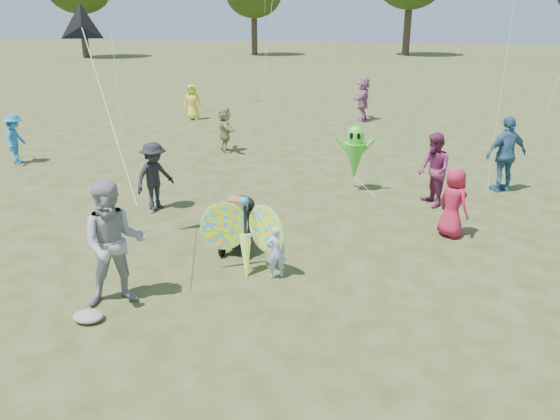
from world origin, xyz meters
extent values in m
plane|color=#51592B|center=(0.00, 0.00, 0.00)|extent=(160.00, 160.00, 0.00)
imported|color=#9CAFDD|center=(-0.17, 1.03, 0.49)|extent=(0.43, 0.37, 0.98)
imported|color=gray|center=(-2.45, -0.37, 1.03)|extent=(1.25, 1.15, 2.05)
ellipsoid|color=gray|center=(-2.65, -1.00, 0.07)|extent=(0.47, 0.38, 0.15)
imported|color=#AA1B39|center=(2.99, 3.68, 0.74)|extent=(0.82, 0.85, 1.47)
imported|color=black|center=(-3.73, 3.90, 0.81)|extent=(1.00, 1.21, 1.62)
imported|color=#315F88|center=(4.53, 7.14, 0.98)|extent=(1.24, 0.97, 1.97)
imported|color=#9D9160|center=(-3.86, 9.72, 0.75)|extent=(1.05, 1.44, 1.50)
imported|color=#732651|center=(2.67, 5.55, 0.89)|extent=(0.94, 1.05, 1.78)
imported|color=yellow|center=(-7.02, 14.97, 0.76)|extent=(0.84, 0.67, 1.52)
imported|color=#2272B9|center=(-9.70, 6.91, 0.77)|extent=(0.78, 1.10, 1.53)
imported|color=#A96096|center=(0.21, 16.40, 0.93)|extent=(0.66, 1.76, 1.87)
cube|color=black|center=(-1.13, 2.02, 0.55)|extent=(0.51, 0.88, 0.71)
cube|color=black|center=(-1.13, 2.02, 0.22)|extent=(0.45, 0.71, 0.10)
ellipsoid|color=black|center=(-1.13, 2.27, 0.88)|extent=(0.51, 0.45, 0.33)
cylinder|color=black|center=(-1.37, 1.67, 0.15)|extent=(0.07, 0.30, 0.30)
cylinder|color=black|center=(-0.89, 1.67, 0.15)|extent=(0.07, 0.30, 0.30)
cylinder|color=black|center=(-1.13, 2.47, 0.11)|extent=(0.06, 0.22, 0.22)
cylinder|color=black|center=(-1.13, 1.54, 0.98)|extent=(0.44, 0.05, 0.03)
cube|color=#966F48|center=(-1.13, 1.97, 0.96)|extent=(0.35, 0.30, 0.26)
ellipsoid|color=#FE2E28|center=(-1.14, 1.16, 0.84)|extent=(0.98, 0.71, 1.24)
ellipsoid|color=#FE2E28|center=(-0.38, 1.16, 0.84)|extent=(0.98, 0.71, 1.24)
cylinder|color=black|center=(-0.76, 1.18, 0.79)|extent=(0.06, 0.06, 1.00)
cone|color=#FE2E28|center=(-0.71, 1.01, 0.30)|extent=(0.36, 0.49, 0.93)
sphere|color=teal|center=(-0.76, 1.16, 1.34)|extent=(0.16, 0.16, 0.16)
cone|color=black|center=(-3.83, 1.71, 4.19)|extent=(0.89, 0.62, 0.81)
cylinder|color=silver|center=(-2.94, 0.72, 2.92)|extent=(1.80, 2.00, 2.55)
cone|color=#40D131|center=(0.72, 6.32, 0.80)|extent=(0.56, 0.56, 0.95)
ellipsoid|color=#40D131|center=(0.72, 6.32, 1.45)|extent=(0.44, 0.39, 0.57)
ellipsoid|color=black|center=(0.63, 6.14, 1.50)|extent=(0.10, 0.05, 0.17)
ellipsoid|color=black|center=(0.81, 6.14, 1.50)|extent=(0.10, 0.05, 0.17)
cylinder|color=#40D131|center=(0.42, 6.32, 1.20)|extent=(0.43, 0.10, 0.49)
cylinder|color=#40D131|center=(1.02, 6.32, 1.20)|extent=(0.43, 0.10, 0.49)
cylinder|color=silver|center=(1.02, 6.12, 0.20)|extent=(0.61, 0.41, 0.41)
cylinder|color=#3A2D21|center=(-30.00, 45.00, 2.10)|extent=(0.70, 0.70, 4.20)
cylinder|color=#3A2D21|center=(-14.00, 52.00, 1.89)|extent=(0.63, 0.63, 3.78)
cylinder|color=#3A2D21|center=(2.00, 55.00, 2.31)|extent=(0.77, 0.77, 4.62)
camera|label=1|loc=(1.75, -7.45, 4.44)|focal=35.00mm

